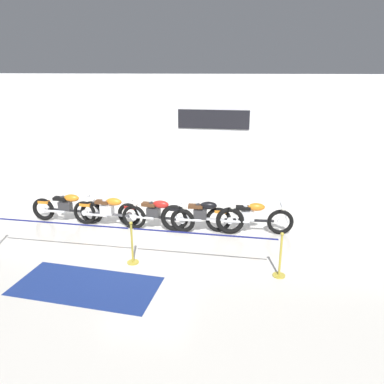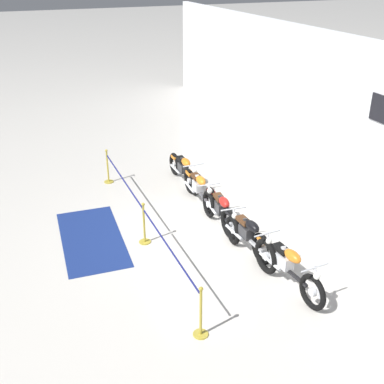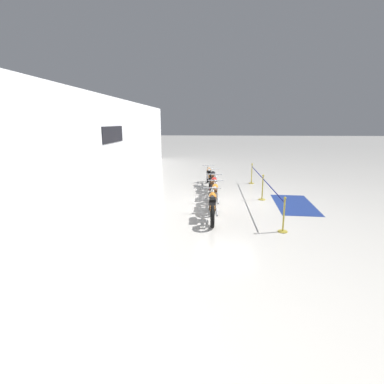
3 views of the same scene
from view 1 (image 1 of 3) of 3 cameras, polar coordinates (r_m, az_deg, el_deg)
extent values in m
plane|color=silver|center=(10.38, -6.86, -6.76)|extent=(120.00, 120.00, 0.00)
cube|color=white|center=(14.56, -1.30, 9.28)|extent=(28.00, 0.25, 4.20)
cube|color=black|center=(14.17, 3.27, 10.99)|extent=(2.67, 0.04, 0.70)
torus|color=black|center=(11.40, -15.03, -3.04)|extent=(0.70, 0.13, 0.70)
torus|color=black|center=(12.12, -21.70, -2.47)|extent=(0.70, 0.13, 0.70)
cylinder|color=silver|center=(11.40, -15.03, -3.04)|extent=(0.16, 0.08, 0.16)
cylinder|color=silver|center=(12.12, -21.70, -2.47)|extent=(0.16, 0.08, 0.16)
cylinder|color=silver|center=(11.27, -14.73, -1.73)|extent=(0.30, 0.06, 0.59)
cube|color=#2D2D30|center=(11.71, -18.76, -2.00)|extent=(0.36, 0.22, 0.26)
cylinder|color=#2D2D30|center=(11.62, -18.68, -1.09)|extent=(0.18, 0.11, 0.24)
cylinder|color=#2D2D30|center=(11.66, -19.03, -1.06)|extent=(0.18, 0.11, 0.24)
cylinder|color=silver|center=(11.78, -20.29, -2.77)|extent=(0.70, 0.07, 0.07)
cube|color=black|center=(11.73, -18.47, -2.66)|extent=(1.24, 0.07, 0.06)
ellipsoid|color=orange|center=(11.52, -17.88, -0.87)|extent=(0.46, 0.22, 0.22)
cube|color=black|center=(11.70, -19.43, -0.94)|extent=(0.40, 0.20, 0.09)
cube|color=orange|center=(12.01, -21.63, -1.39)|extent=(0.32, 0.16, 0.08)
cylinder|color=silver|center=(11.23, -15.35, -0.42)|extent=(0.04, 0.62, 0.04)
sphere|color=silver|center=(11.24, -14.92, -1.12)|extent=(0.14, 0.14, 0.14)
torus|color=black|center=(10.79, -8.82, -3.80)|extent=(0.71, 0.13, 0.71)
torus|color=black|center=(11.43, -16.02, -3.05)|extent=(0.71, 0.13, 0.71)
cylinder|color=silver|center=(10.79, -8.82, -3.80)|extent=(0.17, 0.09, 0.17)
cylinder|color=silver|center=(11.43, -16.02, -3.05)|extent=(0.17, 0.09, 0.17)
cylinder|color=silver|center=(10.66, -8.45, -2.43)|extent=(0.31, 0.07, 0.59)
cube|color=silver|center=(11.05, -12.82, -2.62)|extent=(0.37, 0.24, 0.26)
cylinder|color=silver|center=(10.97, -12.70, -1.67)|extent=(0.18, 0.12, 0.24)
cylinder|color=silver|center=(11.00, -13.09, -1.63)|extent=(0.18, 0.12, 0.24)
cylinder|color=silver|center=(11.12, -14.47, -3.41)|extent=(0.70, 0.10, 0.07)
cube|color=#47474C|center=(11.08, -12.54, -3.32)|extent=(1.23, 0.12, 0.06)
ellipsoid|color=orange|center=(10.87, -11.82, -1.45)|extent=(0.47, 0.24, 0.22)
cube|color=#4C2D19|center=(11.04, -13.51, -1.50)|extent=(0.41, 0.22, 0.09)
cube|color=orange|center=(11.32, -15.91, -1.85)|extent=(0.33, 0.18, 0.08)
cylinder|color=silver|center=(10.61, -9.07, -1.04)|extent=(0.07, 0.62, 0.04)
sphere|color=silver|center=(10.63, -8.63, -1.78)|extent=(0.14, 0.14, 0.14)
torus|color=black|center=(10.44, -1.44, -4.37)|extent=(0.72, 0.19, 0.71)
torus|color=black|center=(10.99, -9.56, -3.44)|extent=(0.72, 0.19, 0.71)
cylinder|color=silver|center=(10.44, -1.44, -4.37)|extent=(0.17, 0.09, 0.16)
cylinder|color=silver|center=(10.99, -9.56, -3.44)|extent=(0.17, 0.09, 0.16)
cylinder|color=silver|center=(10.31, -0.97, -2.97)|extent=(0.31, 0.08, 0.59)
cube|color=#2D2D30|center=(10.64, -5.88, -3.08)|extent=(0.38, 0.25, 0.26)
cylinder|color=#2D2D30|center=(10.56, -5.71, -2.09)|extent=(0.19, 0.13, 0.24)
cylinder|color=#2D2D30|center=(10.59, -6.13, -2.04)|extent=(0.19, 0.13, 0.24)
cylinder|color=silver|center=(10.68, -7.63, -3.87)|extent=(0.70, 0.14, 0.07)
cube|color=black|center=(10.68, -5.61, -3.80)|extent=(1.30, 0.18, 0.06)
ellipsoid|color=#B21E19|center=(10.47, -4.76, -1.88)|extent=(0.48, 0.26, 0.22)
cube|color=#4C2D19|center=(10.61, -6.58, -1.90)|extent=(0.42, 0.24, 0.09)
cube|color=#B21E19|center=(10.88, -9.39, -2.25)|extent=(0.33, 0.19, 0.08)
cylinder|color=silver|center=(10.24, -1.57, -1.52)|extent=(0.09, 0.62, 0.04)
sphere|color=silver|center=(10.27, -1.13, -2.29)|extent=(0.14, 0.14, 0.14)
torus|color=black|center=(10.38, 5.79, -4.37)|extent=(0.79, 0.18, 0.78)
torus|color=black|center=(10.51, -2.70, -4.00)|extent=(0.79, 0.18, 0.78)
cylinder|color=silver|center=(10.38, 5.79, -4.37)|extent=(0.19, 0.09, 0.18)
cylinder|color=silver|center=(10.51, -2.70, -4.00)|extent=(0.19, 0.09, 0.18)
cylinder|color=silver|center=(10.27, 6.35, -2.93)|extent=(0.31, 0.07, 0.59)
cube|color=#2D2D30|center=(10.36, 1.25, -3.36)|extent=(0.37, 0.24, 0.26)
cylinder|color=#2D2D30|center=(10.28, 1.49, -2.34)|extent=(0.18, 0.12, 0.24)
cylinder|color=#2D2D30|center=(10.29, 1.03, -2.32)|extent=(0.18, 0.12, 0.24)
cylinder|color=silver|center=(10.32, -0.49, -4.30)|extent=(0.70, 0.11, 0.07)
cube|color=#ADAFB5|center=(10.41, 1.52, -4.09)|extent=(1.24, 0.13, 0.06)
ellipsoid|color=black|center=(10.25, 2.54, -2.06)|extent=(0.47, 0.25, 0.22)
cube|color=#4C2D19|center=(10.29, 0.54, -2.19)|extent=(0.41, 0.22, 0.09)
cube|color=black|center=(10.40, -2.45, -2.60)|extent=(0.33, 0.18, 0.08)
cylinder|color=silver|center=(10.18, 5.78, -1.50)|extent=(0.07, 0.62, 0.04)
sphere|color=silver|center=(10.23, 6.20, -2.26)|extent=(0.14, 0.14, 0.14)
torus|color=black|center=(10.60, 13.30, -4.48)|extent=(0.73, 0.17, 0.72)
torus|color=black|center=(10.49, 4.05, -4.24)|extent=(0.73, 0.17, 0.72)
cylinder|color=silver|center=(10.60, 13.30, -4.48)|extent=(0.18, 0.09, 0.17)
cylinder|color=silver|center=(10.49, 4.05, -4.24)|extent=(0.18, 0.09, 0.17)
cylinder|color=silver|center=(10.51, 13.90, -3.06)|extent=(0.31, 0.08, 0.59)
cube|color=silver|center=(10.45, 8.47, -3.56)|extent=(0.38, 0.25, 0.26)
cylinder|color=silver|center=(10.38, 8.74, -2.54)|extent=(0.19, 0.12, 0.24)
cylinder|color=silver|center=(10.37, 8.29, -2.52)|extent=(0.19, 0.12, 0.24)
cylinder|color=silver|center=(10.36, 6.80, -4.52)|extent=(0.70, 0.13, 0.07)
cube|color=black|center=(10.50, 8.70, -4.27)|extent=(1.36, 0.17, 0.06)
ellipsoid|color=orange|center=(10.37, 9.80, -2.25)|extent=(0.48, 0.26, 0.22)
cube|color=black|center=(10.36, 7.80, -2.41)|extent=(0.41, 0.23, 0.09)
cube|color=orange|center=(10.39, 4.36, -2.92)|extent=(0.33, 0.19, 0.08)
cylinder|color=silver|center=(10.40, 13.41, -1.68)|extent=(0.09, 0.62, 0.04)
sphere|color=silver|center=(10.46, 13.79, -2.41)|extent=(0.14, 0.14, 0.14)
cylinder|color=navy|center=(9.48, -19.89, -4.46)|extent=(3.55, 0.04, 0.04)
cylinder|color=navy|center=(8.36, 1.83, -6.41)|extent=(3.24, 0.04, 0.04)
cylinder|color=gold|center=(9.12, -8.97, -10.52)|extent=(0.28, 0.28, 0.03)
cylinder|color=gold|center=(8.89, -9.13, -7.76)|extent=(0.05, 0.05, 0.95)
sphere|color=gold|center=(8.68, -9.30, -4.70)|extent=(0.08, 0.08, 0.08)
cylinder|color=gold|center=(8.71, 13.10, -12.27)|extent=(0.28, 0.28, 0.03)
cylinder|color=gold|center=(8.47, 13.33, -9.42)|extent=(0.05, 0.05, 0.95)
sphere|color=gold|center=(8.25, 13.59, -6.25)|extent=(0.08, 0.08, 0.08)
cube|color=navy|center=(8.45, -15.83, -13.59)|extent=(3.11, 1.58, 0.01)
camera|label=2|loc=(8.46, 68.73, 19.02)|focal=45.00mm
camera|label=3|loc=(17.73, -47.35, 8.43)|focal=28.00mm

